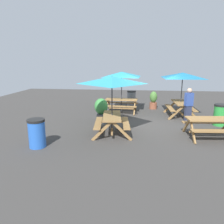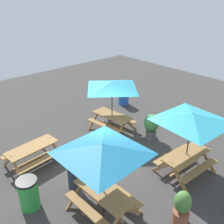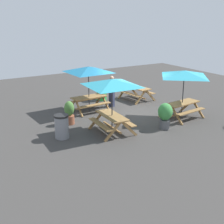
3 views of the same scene
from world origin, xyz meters
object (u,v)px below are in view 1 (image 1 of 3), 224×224
at_px(picnic_table_2, 183,79).
at_px(picnic_table_3, 210,123).
at_px(person_standing, 188,105).
at_px(trash_bin_gray, 131,98).
at_px(picnic_table_1, 122,77).
at_px(trash_bin_green, 220,115).
at_px(potted_plant_1, 101,109).
at_px(picnic_table_0, 112,85).
at_px(trash_bin_blue, 37,133).
at_px(potted_plant_0, 153,100).

relative_size(picnic_table_2, picnic_table_3, 1.48).
xyz_separation_m(picnic_table_3, person_standing, (0.42, -1.92, 0.32)).
xyz_separation_m(picnic_table_3, trash_bin_gray, (3.18, -5.94, -0.07)).
relative_size(picnic_table_1, trash_bin_gray, 2.88).
distance_m(picnic_table_3, trash_bin_green, 2.02).
distance_m(picnic_table_3, trash_bin_gray, 6.73).
bearing_deg(potted_plant_1, picnic_table_0, 113.28).
height_order(trash_bin_blue, potted_plant_1, potted_plant_1).
height_order(trash_bin_green, person_standing, person_standing).
xyz_separation_m(picnic_table_1, picnic_table_3, (-3.68, 3.88, -1.43)).
relative_size(picnic_table_3, potted_plant_1, 1.66).
distance_m(picnic_table_2, trash_bin_green, 2.62).
distance_m(picnic_table_1, potted_plant_0, 2.62).
bearing_deg(picnic_table_0, potted_plant_0, 152.06).
bearing_deg(trash_bin_gray, trash_bin_green, 134.86).
bearing_deg(picnic_table_0, picnic_table_2, 128.87).
height_order(trash_bin_blue, trash_bin_green, same).
relative_size(picnic_table_0, picnic_table_1, 0.83).
relative_size(trash_bin_blue, trash_bin_gray, 1.00).
bearing_deg(trash_bin_green, picnic_table_1, -24.43).
bearing_deg(picnic_table_0, person_standing, 113.15).
bearing_deg(picnic_table_3, potted_plant_1, -25.69).
bearing_deg(picnic_table_1, potted_plant_1, 73.22).
height_order(picnic_table_0, picnic_table_1, same).
height_order(picnic_table_0, picnic_table_2, same).
xyz_separation_m(picnic_table_1, potted_plant_1, (0.81, 2.20, -1.33)).
distance_m(picnic_table_0, picnic_table_2, 4.66).
height_order(potted_plant_1, person_standing, person_standing).
relative_size(potted_plant_0, person_standing, 0.64).
bearing_deg(picnic_table_1, picnic_table_3, 137.01).
bearing_deg(picnic_table_0, trash_bin_blue, -60.87).
height_order(picnic_table_3, potted_plant_1, potted_plant_1).
bearing_deg(trash_bin_gray, picnic_table_1, 76.12).
relative_size(picnic_table_2, trash_bin_green, 2.88).
distance_m(trash_bin_blue, potted_plant_0, 7.96).
distance_m(potted_plant_0, potted_plant_1, 4.27).
distance_m(potted_plant_1, person_standing, 4.09).
relative_size(picnic_table_1, picnic_table_3, 1.47).
distance_m(picnic_table_1, picnic_table_3, 5.54).
height_order(picnic_table_2, potted_plant_0, picnic_table_2).
distance_m(picnic_table_1, picnic_table_2, 3.23).
bearing_deg(picnic_table_3, trash_bin_green, -123.95).
distance_m(picnic_table_1, person_standing, 3.96).
bearing_deg(trash_bin_blue, potted_plant_0, -123.05).
bearing_deg(potted_plant_1, picnic_table_3, 159.43).
bearing_deg(potted_plant_0, trash_bin_green, 130.72).
bearing_deg(trash_bin_blue, person_standing, -147.92).
relative_size(picnic_table_1, potted_plant_1, 2.46).
height_order(picnic_table_0, trash_bin_green, picnic_table_0).
relative_size(trash_bin_blue, person_standing, 0.59).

